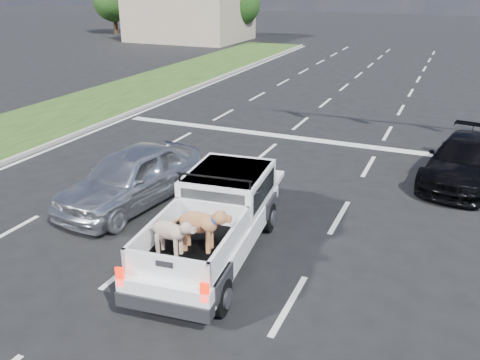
# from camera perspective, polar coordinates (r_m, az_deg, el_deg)

# --- Properties ---
(ground) EXTENTS (160.00, 160.00, 0.00)m
(ground) POSITION_cam_1_polar(r_m,az_deg,el_deg) (10.23, -3.99, -11.52)
(ground) COLOR black
(ground) RESTS_ON ground
(road_markings) EXTENTS (17.75, 60.00, 0.01)m
(road_markings) POSITION_cam_1_polar(r_m,az_deg,el_deg) (15.70, 7.03, 0.76)
(road_markings) COLOR silver
(road_markings) RESTS_ON ground
(grass_median_left) EXTENTS (5.00, 60.00, 0.10)m
(grass_median_left) POSITION_cam_1_polar(r_m,az_deg,el_deg) (21.35, -24.57, 4.76)
(grass_median_left) COLOR #214013
(grass_median_left) RESTS_ON ground
(curb_left) EXTENTS (0.15, 60.00, 0.14)m
(curb_left) POSITION_cam_1_polar(r_m,az_deg,el_deg) (19.63, -19.70, 4.16)
(curb_left) COLOR gray
(curb_left) RESTS_ON ground
(building_left) EXTENTS (10.00, 8.00, 4.40)m
(building_left) POSITION_cam_1_polar(r_m,az_deg,el_deg) (49.85, -5.65, 17.88)
(building_left) COLOR tan
(building_left) RESTS_ON ground
(tree_far_a) EXTENTS (4.20, 4.20, 5.40)m
(tree_far_a) POSITION_cam_1_polar(r_m,az_deg,el_deg) (56.90, -14.02, 18.96)
(tree_far_a) COLOR #332114
(tree_far_a) RESTS_ON ground
(tree_far_b) EXTENTS (4.20, 4.20, 5.40)m
(tree_far_b) POSITION_cam_1_polar(r_m,az_deg,el_deg) (53.52, -8.58, 19.19)
(tree_far_b) COLOR #332114
(tree_far_b) RESTS_ON ground
(tree_far_c) EXTENTS (4.20, 4.20, 5.40)m
(tree_far_c) POSITION_cam_1_polar(r_m,az_deg,el_deg) (49.80, -0.25, 19.22)
(tree_far_c) COLOR #332114
(tree_far_c) RESTS_ON ground
(pickup_truck) EXTENTS (2.26, 5.02, 1.82)m
(pickup_truck) POSITION_cam_1_polar(r_m,az_deg,el_deg) (10.78, -2.90, -4.45)
(pickup_truck) COLOR black
(pickup_truck) RESTS_ON ground
(silver_sedan) EXTENTS (2.36, 4.67, 1.53)m
(silver_sedan) POSITION_cam_1_polar(r_m,az_deg,el_deg) (13.55, -12.11, 0.35)
(silver_sedan) COLOR silver
(silver_sedan) RESTS_ON ground
(black_coupe) EXTENTS (2.57, 4.75, 1.31)m
(black_coupe) POSITION_cam_1_polar(r_m,az_deg,el_deg) (16.12, 23.88, 2.00)
(black_coupe) COLOR black
(black_coupe) RESTS_ON ground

